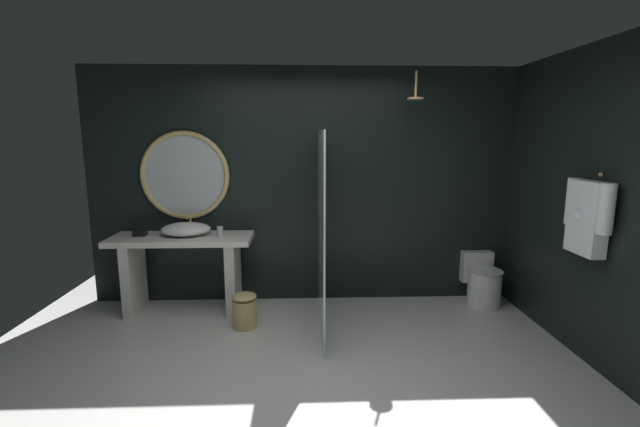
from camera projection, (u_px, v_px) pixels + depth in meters
ground_plane at (310, 391)px, 3.15m from camera, size 5.76×5.76×0.00m
back_wall_panel at (307, 187)px, 4.80m from camera, size 4.80×0.10×2.60m
side_wall_right at (574, 200)px, 3.76m from camera, size 0.10×2.47×2.60m
vanity_counter at (183, 262)px, 4.54m from camera, size 1.47×0.55×0.82m
vessel_sink at (186, 229)px, 4.52m from camera, size 0.51×0.42×0.18m
tumbler_cup at (220, 231)px, 4.47m from camera, size 0.06×0.06×0.11m
tissue_box at (140, 233)px, 4.50m from camera, size 0.13×0.10×0.07m
round_wall_mirror at (185, 175)px, 4.63m from camera, size 0.96×0.06×0.96m
shower_glass_panel at (321, 231)px, 4.13m from camera, size 0.02×1.40×1.90m
rain_shower_head at (416, 96)px, 4.30m from camera, size 0.17×0.17×0.28m
hanging_bathrobe at (588, 215)px, 3.37m from camera, size 0.20×0.51×0.65m
toilet at (481, 281)px, 4.79m from camera, size 0.37×0.57×0.56m
waste_bin at (245, 310)px, 4.19m from camera, size 0.24×0.24×0.35m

